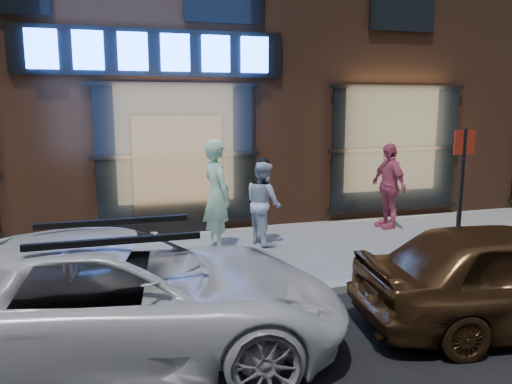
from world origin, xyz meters
TOP-DOWN VIEW (x-y plane):
  - ground at (0.00, 0.00)m, footprint 90.00×90.00m
  - curb at (0.00, 0.00)m, footprint 60.00×0.25m
  - storefront_building at (-0.00, 7.99)m, footprint 30.20×8.28m
  - man_bowtie at (0.49, 2.50)m, footprint 0.63×0.82m
  - man_cap at (1.42, 2.67)m, footprint 0.75×0.88m
  - passerby at (4.34, 3.11)m, footprint 0.53×1.09m
  - white_suv at (-1.32, -1.06)m, footprint 5.01×2.79m
  - sign_post at (3.74, 0.10)m, footprint 0.36×0.07m

SIDE VIEW (x-z plane):
  - ground at x=0.00m, z-range 0.00..0.00m
  - curb at x=0.00m, z-range 0.00..0.12m
  - white_suv at x=-1.32m, z-range 0.00..1.33m
  - man_cap at x=1.42m, z-range 0.00..1.58m
  - passerby at x=4.34m, z-range 0.00..1.81m
  - man_bowtie at x=0.49m, z-range 0.00..2.01m
  - sign_post at x=3.74m, z-range 0.24..2.50m
  - storefront_building at x=0.00m, z-range 0.00..10.30m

